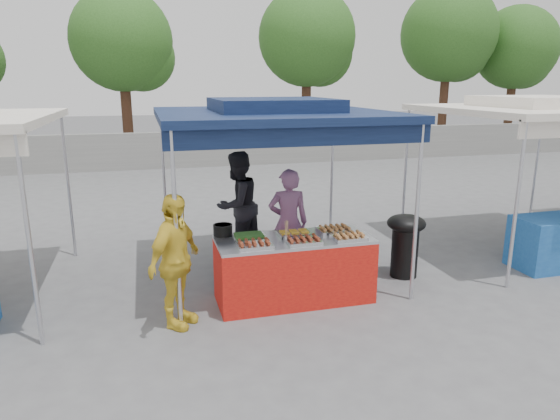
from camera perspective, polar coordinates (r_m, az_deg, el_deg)
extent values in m
plane|color=#5B5B5D|center=(6.80, 1.35, -9.83)|extent=(80.00, 80.00, 0.00)
cube|color=gray|center=(17.18, -9.20, 6.88)|extent=(40.00, 0.25, 1.20)
cylinder|color=silver|center=(5.69, -11.76, -2.66)|extent=(0.05, 0.05, 2.30)
cylinder|color=silver|center=(6.56, 15.34, -0.60)|extent=(0.05, 0.05, 2.30)
cylinder|color=silver|center=(8.61, -13.09, 3.03)|extent=(0.05, 0.05, 2.30)
cylinder|color=silver|center=(9.21, 5.93, 4.05)|extent=(0.05, 0.05, 2.30)
cube|color=#101E41|center=(7.18, -0.85, 10.88)|extent=(3.20, 3.20, 0.10)
cube|color=#101E41|center=(7.18, -0.86, 11.91)|extent=(1.65, 1.65, 0.18)
cube|color=#101E41|center=(5.76, 2.90, 8.49)|extent=(3.20, 0.04, 0.25)
cylinder|color=silver|center=(5.82, -26.68, -3.57)|extent=(0.05, 0.05, 2.30)
cylinder|color=silver|center=(8.69, -23.01, 2.35)|extent=(0.05, 0.05, 2.30)
cylinder|color=silver|center=(7.43, 25.38, 0.22)|extent=(0.05, 0.05, 2.30)
cylinder|color=silver|center=(9.84, 14.14, 4.36)|extent=(0.05, 0.05, 2.30)
cylinder|color=silver|center=(11.60, 27.24, 4.66)|extent=(0.05, 0.05, 2.30)
cube|color=silver|center=(9.37, 27.34, 10.13)|extent=(3.20, 3.20, 0.10)
cube|color=silver|center=(9.37, 27.43, 10.92)|extent=(1.65, 1.65, 0.18)
cylinder|color=#412719|center=(18.63, -17.12, 10.95)|extent=(0.36, 0.36, 3.75)
sphere|color=#2E5F1F|center=(18.66, -17.66, 18.01)|extent=(3.43, 3.43, 3.43)
sphere|color=#2E5F1F|center=(18.82, -15.62, 16.48)|extent=(2.36, 2.36, 2.36)
cylinder|color=#412719|center=(19.70, 3.01, 12.03)|extent=(0.36, 0.36, 3.97)
sphere|color=#2E5F1F|center=(19.76, 3.10, 19.11)|extent=(3.63, 3.63, 3.63)
sphere|color=#2E5F1F|center=(20.10, 4.60, 17.39)|extent=(2.50, 2.50, 2.50)
cylinder|color=#412719|center=(22.68, 18.19, 12.00)|extent=(0.36, 0.36, 4.25)
sphere|color=#2E5F1F|center=(22.75, 18.73, 18.56)|extent=(3.88, 3.88, 3.88)
sphere|color=#2E5F1F|center=(23.20, 19.61, 16.89)|extent=(2.67, 2.67, 2.67)
cylinder|color=#412719|center=(24.58, 24.79, 11.02)|extent=(0.36, 0.36, 3.80)
sphere|color=#2E5F1F|center=(24.60, 25.38, 16.42)|extent=(3.47, 3.47, 3.47)
sphere|color=#2E5F1F|center=(25.12, 26.02, 15.04)|extent=(2.39, 2.39, 2.39)
cube|color=red|center=(6.56, 1.62, -6.94)|extent=(2.00, 0.80, 0.81)
cube|color=silver|center=(6.42, 1.64, -3.40)|extent=(2.00, 0.80, 0.04)
cube|color=silver|center=(6.05, -2.94, -4.08)|extent=(0.42, 0.30, 0.05)
cube|color=maroon|center=(6.04, -2.94, -3.75)|extent=(0.35, 0.25, 0.02)
cube|color=silver|center=(6.20, 2.68, -3.63)|extent=(0.42, 0.30, 0.05)
cube|color=maroon|center=(6.19, 2.69, -3.30)|extent=(0.35, 0.25, 0.02)
cube|color=silver|center=(6.40, 7.87, -3.15)|extent=(0.42, 0.30, 0.05)
cube|color=#B1733C|center=(6.39, 7.88, -2.84)|extent=(0.35, 0.25, 0.02)
cube|color=silver|center=(6.35, -3.55, -3.19)|extent=(0.42, 0.30, 0.05)
cube|color=#28581E|center=(6.34, -3.56, -2.87)|extent=(0.35, 0.25, 0.02)
cube|color=silver|center=(6.50, 1.62, -2.75)|extent=(0.42, 0.30, 0.05)
cube|color=gold|center=(6.49, 1.62, -2.44)|extent=(0.35, 0.25, 0.02)
cube|color=silver|center=(6.68, 6.19, -2.35)|extent=(0.42, 0.30, 0.05)
cube|color=#B1733C|center=(6.67, 6.19, -2.05)|extent=(0.35, 0.25, 0.02)
cylinder|color=black|center=(6.55, -6.56, -2.28)|extent=(0.25, 0.25, 0.15)
cylinder|color=silver|center=(6.24, 0.71, -3.31)|extent=(0.07, 0.07, 0.09)
cylinder|color=black|center=(7.57, 14.04, -4.64)|extent=(0.39, 0.39, 0.75)
ellipsoid|color=black|center=(7.45, 14.25, -1.43)|extent=(0.56, 0.56, 0.25)
cube|color=#1439A4|center=(7.27, -2.94, -6.83)|extent=(0.54, 0.38, 0.32)
cube|color=#1439A4|center=(7.25, 3.71, -6.88)|extent=(0.55, 0.38, 0.33)
cube|color=#1439A4|center=(7.14, 3.75, -4.48)|extent=(0.52, 0.37, 0.31)
imported|color=#8B5881|center=(7.28, 0.95, -1.47)|extent=(0.64, 0.48, 1.60)
imported|color=black|center=(8.08, -4.88, 0.58)|extent=(1.07, 1.04, 1.74)
imported|color=yellow|center=(5.87, -11.90, -5.80)|extent=(0.87, 0.98, 1.59)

